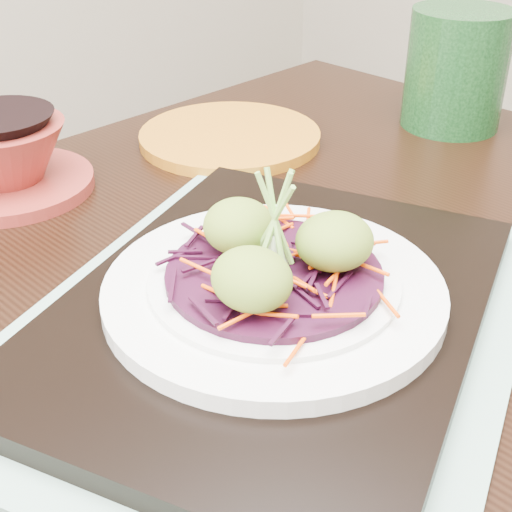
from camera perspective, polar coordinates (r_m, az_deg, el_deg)
dining_table at (r=0.61m, az=-2.93°, el=-10.19°), size 1.17×0.84×0.69m
placemat at (r=0.53m, az=1.40°, el=-5.08°), size 0.54×0.49×0.00m
serving_tray at (r=0.52m, az=1.41°, el=-4.16°), size 0.46×0.42×0.02m
white_plate at (r=0.51m, az=1.43°, el=-2.64°), size 0.25×0.25×0.02m
cabbage_bed at (r=0.51m, az=1.45°, el=-1.47°), size 0.16×0.16×0.01m
carrot_julienne at (r=0.50m, az=1.46°, el=-0.74°), size 0.19×0.19×0.01m
guacamole_scoops at (r=0.49m, az=1.54°, el=0.64°), size 0.13×0.12×0.04m
scallion_garnish at (r=0.49m, az=1.52°, el=2.58°), size 0.06×0.06×0.09m
terracotta_bowl_set at (r=0.75m, az=-19.40°, el=7.17°), size 0.19×0.19×0.07m
yellow_plate at (r=0.83m, az=-2.10°, el=9.51°), size 0.21×0.21×0.01m
green_jar at (r=0.90m, az=15.72°, el=14.18°), size 0.15×0.15×0.14m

